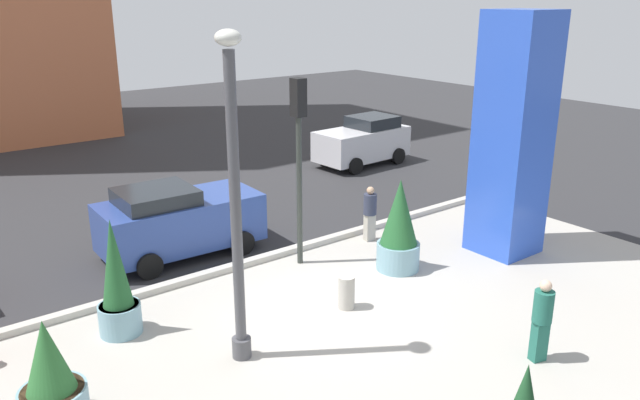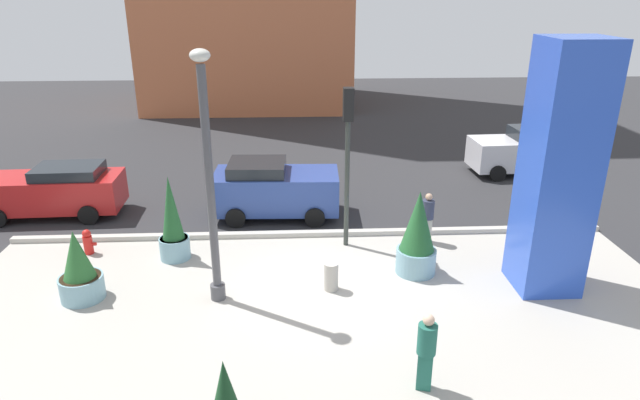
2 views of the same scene
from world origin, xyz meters
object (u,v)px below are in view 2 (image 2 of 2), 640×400
pedestrian_crossing (428,216)px  potted_plant_mid_plaza (79,271)px  concrete_bollard (331,277)px  car_far_lane (52,191)px  potted_plant_near_right (173,225)px  potted_plant_curbside (417,236)px  pedestrian_on_sidewalk (426,348)px  art_pillar_blue (559,171)px  fire_hydrant (88,242)px  traffic_light_corner (348,143)px  car_passing_lane (275,189)px  lamp_post (210,188)px  car_curb_west (520,151)px

pedestrian_crossing → potted_plant_mid_plaza: bearing=-163.3°
concrete_bollard → car_far_lane: (-8.89, 5.32, 0.51)m
potted_plant_near_right → car_far_lane: (-4.62, 3.37, -0.15)m
potted_plant_curbside → pedestrian_on_sidewalk: 4.61m
art_pillar_blue → potted_plant_mid_plaza: art_pillar_blue is taller
fire_hydrant → concrete_bollard: (6.80, -2.36, 0.01)m
potted_plant_curbside → traffic_light_corner: bearing=133.8°
fire_hydrant → traffic_light_corner: 7.91m
potted_plant_curbside → car_passing_lane: 5.66m
pedestrian_crossing → art_pillar_blue: bearing=-48.5°
lamp_post → car_curb_west: lamp_post is taller
art_pillar_blue → car_far_lane: art_pillar_blue is taller
lamp_post → potted_plant_curbside: (5.11, 1.08, -1.83)m
lamp_post → car_far_lane: (-6.09, 5.61, -2.03)m
traffic_light_corner → concrete_bollard: bearing=-103.5°
potted_plant_curbside → pedestrian_on_sidewalk: size_ratio=1.42×
potted_plant_mid_plaza → potted_plant_near_right: 2.78m
traffic_light_corner → car_passing_lane: size_ratio=1.13×
lamp_post → pedestrian_crossing: bearing=26.7°
car_curb_west → car_far_lane: size_ratio=0.84×
potted_plant_near_right → pedestrian_on_sidewalk: (5.77, -5.69, -0.12)m
potted_plant_mid_plaza → pedestrian_crossing: size_ratio=1.17×
art_pillar_blue → car_curb_west: size_ratio=1.58×
concrete_bollard → pedestrian_crossing: (3.04, 2.64, 0.48)m
fire_hydrant → car_far_lane: size_ratio=0.16×
lamp_post → potted_plant_mid_plaza: 3.95m
art_pillar_blue → pedestrian_on_sidewalk: art_pillar_blue is taller
car_curb_west → pedestrian_crossing: 8.22m
car_passing_lane → potted_plant_near_right: bearing=-132.4°
lamp_post → car_far_lane: size_ratio=1.29×
lamp_post → car_far_lane: 8.53m
car_curb_west → pedestrian_on_sidewalk: (-6.81, -12.68, -0.03)m
traffic_light_corner → car_passing_lane: bearing=132.3°
art_pillar_blue → potted_plant_mid_plaza: size_ratio=3.40×
potted_plant_mid_plaza → concrete_bollard: size_ratio=2.41×
potted_plant_mid_plaza → concrete_bollard: potted_plant_mid_plaza is taller
art_pillar_blue → car_passing_lane: bearing=144.4°
lamp_post → art_pillar_blue: bearing=1.9°
traffic_light_corner → potted_plant_near_right: bearing=-172.7°
lamp_post → concrete_bollard: (2.80, 0.29, -2.53)m
art_pillar_blue → pedestrian_crossing: bearing=131.5°
art_pillar_blue → car_curb_west: 9.67m
potted_plant_near_right → concrete_bollard: size_ratio=3.25×
pedestrian_crossing → concrete_bollard: bearing=-139.0°
traffic_light_corner → pedestrian_on_sidewalk: bearing=-81.9°
concrete_bollard → car_curb_west: bearing=47.1°
art_pillar_blue → traffic_light_corner: (-4.78, 2.59, 0.05)m
potted_plant_curbside → potted_plant_near_right: potted_plant_near_right is taller
pedestrian_on_sidewalk → art_pillar_blue: bearing=43.7°
fire_hydrant → car_passing_lane: car_passing_lane is taller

